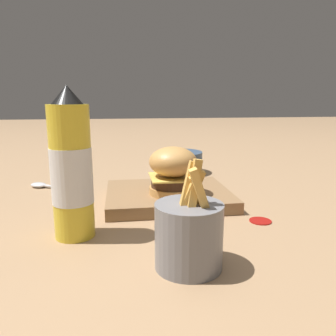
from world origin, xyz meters
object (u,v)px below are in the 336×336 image
at_px(spoon, 46,186).
at_px(ketchup_bottle, 72,170).
at_px(fries_basket, 189,233).
at_px(side_bowl, 179,162).
at_px(serving_board, 168,196).
at_px(burger, 173,170).

bearing_deg(spoon, ketchup_bottle, 138.65).
height_order(fries_basket, spoon, fries_basket).
height_order(ketchup_bottle, side_bowl, ketchup_bottle).
distance_m(ketchup_bottle, spoon, 0.35).
xyz_separation_m(serving_board, ketchup_bottle, (0.18, 0.16, 0.10)).
xyz_separation_m(serving_board, spoon, (0.29, -0.15, -0.01)).
height_order(burger, spoon, burger).
distance_m(serving_board, spoon, 0.33).
bearing_deg(fries_basket, serving_board, -92.90).
bearing_deg(spoon, serving_board, -178.43).
bearing_deg(ketchup_bottle, side_bowl, -120.17).
xyz_separation_m(fries_basket, spoon, (0.27, -0.44, -0.04)).
relative_size(serving_board, side_bowl, 1.91).
bearing_deg(spoon, side_bowl, -131.73).
relative_size(ketchup_bottle, spoon, 1.54).
bearing_deg(serving_board, spoon, -27.65).
bearing_deg(side_bowl, burger, 77.10).
distance_m(burger, fries_basket, 0.26).
bearing_deg(side_bowl, spoon, 19.06).
xyz_separation_m(burger, side_bowl, (-0.07, -0.30, -0.04)).
bearing_deg(ketchup_bottle, burger, -143.87).
xyz_separation_m(burger, spoon, (0.30, -0.18, -0.07)).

